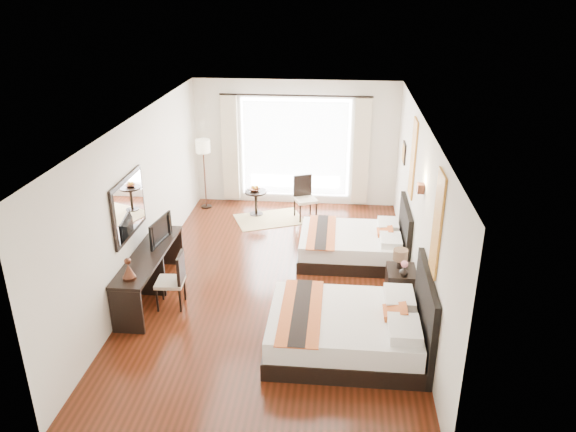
# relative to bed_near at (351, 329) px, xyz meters

# --- Properties ---
(floor) EXTENTS (4.50, 7.50, 0.01)m
(floor) POSITION_rel_bed_near_xyz_m (-1.22, 1.73, -0.32)
(floor) COLOR #37170A
(floor) RESTS_ON ground
(ceiling) EXTENTS (4.50, 7.50, 0.02)m
(ceiling) POSITION_rel_bed_near_xyz_m (-1.22, 1.73, 2.47)
(ceiling) COLOR white
(ceiling) RESTS_ON wall_headboard
(wall_headboard) EXTENTS (0.01, 7.50, 2.80)m
(wall_headboard) POSITION_rel_bed_near_xyz_m (1.02, 1.73, 1.08)
(wall_headboard) COLOR silver
(wall_headboard) RESTS_ON floor
(wall_desk) EXTENTS (0.01, 7.50, 2.80)m
(wall_desk) POSITION_rel_bed_near_xyz_m (-3.47, 1.73, 1.08)
(wall_desk) COLOR silver
(wall_desk) RESTS_ON floor
(wall_window) EXTENTS (4.50, 0.01, 2.80)m
(wall_window) POSITION_rel_bed_near_xyz_m (-1.22, 5.47, 1.08)
(wall_window) COLOR silver
(wall_window) RESTS_ON floor
(wall_entry) EXTENTS (4.50, 0.01, 2.80)m
(wall_entry) POSITION_rel_bed_near_xyz_m (-1.22, -2.02, 1.08)
(wall_entry) COLOR silver
(wall_entry) RESTS_ON floor
(window_glass) EXTENTS (2.40, 0.02, 2.20)m
(window_glass) POSITION_rel_bed_near_xyz_m (-1.22, 5.46, 0.98)
(window_glass) COLOR white
(window_glass) RESTS_ON wall_window
(sheer_curtain) EXTENTS (2.30, 0.02, 2.10)m
(sheer_curtain) POSITION_rel_bed_near_xyz_m (-1.22, 5.40, 0.98)
(sheer_curtain) COLOR white
(sheer_curtain) RESTS_ON wall_window
(drape_left) EXTENTS (0.35, 0.14, 2.35)m
(drape_left) POSITION_rel_bed_near_xyz_m (-2.67, 5.36, 0.96)
(drape_left) COLOR beige
(drape_left) RESTS_ON floor
(drape_right) EXTENTS (0.35, 0.14, 2.35)m
(drape_right) POSITION_rel_bed_near_xyz_m (0.23, 5.36, 0.96)
(drape_right) COLOR beige
(drape_right) RESTS_ON floor
(art_panel_near) EXTENTS (0.03, 0.50, 1.35)m
(art_panel_near) POSITION_rel_bed_near_xyz_m (1.01, 0.00, 1.63)
(art_panel_near) COLOR #9C3F16
(art_panel_near) RESTS_ON wall_headboard
(art_panel_far) EXTENTS (0.03, 0.50, 1.35)m
(art_panel_far) POSITION_rel_bed_near_xyz_m (1.01, 2.77, 1.63)
(art_panel_far) COLOR #9C3F16
(art_panel_far) RESTS_ON wall_headboard
(wall_sconce) EXTENTS (0.10, 0.14, 0.14)m
(wall_sconce) POSITION_rel_bed_near_xyz_m (0.97, 1.37, 1.60)
(wall_sconce) COLOR #472519
(wall_sconce) RESTS_ON wall_headboard
(mirror_frame) EXTENTS (0.04, 1.25, 0.95)m
(mirror_frame) POSITION_rel_bed_near_xyz_m (-3.44, 1.15, 1.23)
(mirror_frame) COLOR black
(mirror_frame) RESTS_ON wall_desk
(mirror_glass) EXTENTS (0.01, 1.12, 0.82)m
(mirror_glass) POSITION_rel_bed_near_xyz_m (-3.42, 1.15, 1.23)
(mirror_glass) COLOR white
(mirror_glass) RESTS_ON mirror_frame
(bed_near) EXTENTS (2.17, 1.69, 1.22)m
(bed_near) POSITION_rel_bed_near_xyz_m (0.00, 0.00, 0.00)
(bed_near) COLOR black
(bed_near) RESTS_ON floor
(bed_far) EXTENTS (1.94, 1.51, 1.09)m
(bed_far) POSITION_rel_bed_near_xyz_m (0.11, 2.77, -0.03)
(bed_far) COLOR black
(bed_far) RESTS_ON floor
(nightstand) EXTENTS (0.46, 0.57, 0.55)m
(nightstand) POSITION_rel_bed_near_xyz_m (0.80, 1.37, -0.04)
(nightstand) COLOR black
(nightstand) RESTS_ON floor
(table_lamp) EXTENTS (0.23, 0.23, 0.37)m
(table_lamp) POSITION_rel_bed_near_xyz_m (0.77, 1.44, 0.43)
(table_lamp) COLOR black
(table_lamp) RESTS_ON nightstand
(vase) EXTENTS (0.17, 0.17, 0.14)m
(vase) POSITION_rel_bed_near_xyz_m (0.81, 1.19, 0.25)
(vase) COLOR black
(vase) RESTS_ON nightstand
(console_desk) EXTENTS (0.50, 2.20, 0.76)m
(console_desk) POSITION_rel_bed_near_xyz_m (-3.21, 1.15, 0.06)
(console_desk) COLOR black
(console_desk) RESTS_ON floor
(television) EXTENTS (0.21, 0.74, 0.42)m
(television) POSITION_rel_bed_near_xyz_m (-3.19, 1.59, 0.65)
(television) COLOR black
(television) RESTS_ON console_desk
(bronze_figurine) EXTENTS (0.25, 0.25, 0.30)m
(bronze_figurine) POSITION_rel_bed_near_xyz_m (-3.21, 0.32, 0.59)
(bronze_figurine) COLOR #472519
(bronze_figurine) RESTS_ON console_desk
(desk_chair) EXTENTS (0.45, 0.45, 0.91)m
(desk_chair) POSITION_rel_bed_near_xyz_m (-2.78, 0.86, -0.04)
(desk_chair) COLOR beige
(desk_chair) RESTS_ON floor
(floor_lamp) EXTENTS (0.31, 0.31, 1.56)m
(floor_lamp) POSITION_rel_bed_near_xyz_m (-3.20, 4.98, 1.00)
(floor_lamp) COLOR black
(floor_lamp) RESTS_ON floor
(side_table) EXTENTS (0.47, 0.47, 0.55)m
(side_table) POSITION_rel_bed_near_xyz_m (-2.01, 4.65, -0.04)
(side_table) COLOR black
(side_table) RESTS_ON floor
(fruit_bowl) EXTENTS (0.27, 0.27, 0.05)m
(fruit_bowl) POSITION_rel_bed_near_xyz_m (-2.03, 4.66, 0.26)
(fruit_bowl) COLOR #4B2C1A
(fruit_bowl) RESTS_ON side_table
(window_chair) EXTENTS (0.57, 0.57, 0.93)m
(window_chair) POSITION_rel_bed_near_xyz_m (-0.94, 4.57, -0.03)
(window_chair) COLOR beige
(window_chair) RESTS_ON floor
(jute_rug) EXTENTS (1.65, 1.41, 0.01)m
(jute_rug) POSITION_rel_bed_near_xyz_m (-1.69, 4.41, -0.31)
(jute_rug) COLOR tan
(jute_rug) RESTS_ON floor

